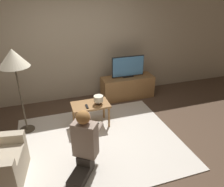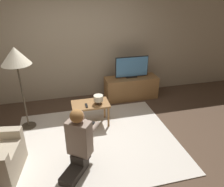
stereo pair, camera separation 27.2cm
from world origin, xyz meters
The scene contains 10 objects.
ground_plane centered at (0.00, 0.00, 0.00)m, with size 10.00×10.00×0.00m, color brown.
wall_back centered at (0.00, 1.93, 1.30)m, with size 10.00×0.06×2.60m.
rug centered at (0.00, 0.00, 0.01)m, with size 2.78×2.36×0.02m.
tv_stand centered at (1.14, 1.51, 0.27)m, with size 1.27×0.45×0.53m.
tv centered at (1.14, 1.51, 0.79)m, with size 0.80×0.08×0.51m.
coffee_table centered at (-0.01, 0.56, 0.41)m, with size 0.71×0.43×0.48m.
floor_lamp centered at (-1.21, 0.78, 1.38)m, with size 0.51×0.51×1.58m.
person_kneeling centered at (-0.35, -0.56, 0.49)m, with size 0.70×0.83×0.99m.
table_lamp centered at (0.14, 0.51, 0.58)m, with size 0.18×0.18×0.17m.
remote centered at (-0.09, 0.47, 0.49)m, with size 0.04×0.15×0.02m.
Camera 2 is at (-0.51, -3.11, 2.45)m, focal length 35.00 mm.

